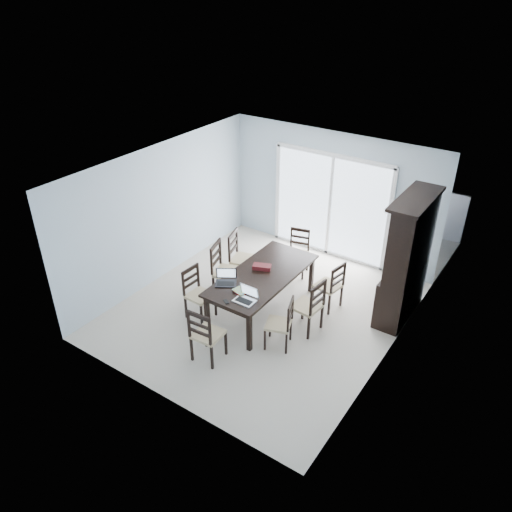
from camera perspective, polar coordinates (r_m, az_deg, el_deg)
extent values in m
plane|color=beige|center=(8.88, 0.71, -6.14)|extent=(5.00, 5.00, 0.00)
plane|color=white|center=(7.64, 0.84, 9.77)|extent=(5.00, 5.00, 0.00)
cube|color=#ACC0CD|center=(10.15, 8.63, 6.87)|extent=(4.50, 0.02, 2.60)
cube|color=#ACC0CD|center=(9.47, -10.70, 4.90)|extent=(0.02, 5.00, 2.60)
cube|color=#ACC0CD|center=(7.37, 15.55, -3.60)|extent=(0.02, 5.00, 2.60)
cube|color=gray|center=(11.56, 10.35, 2.30)|extent=(4.50, 2.00, 0.10)
cube|color=#99999E|center=(12.15, 12.62, 6.62)|extent=(4.50, 0.06, 1.10)
cube|color=black|center=(8.47, 0.74, -2.17)|extent=(1.00, 2.20, 0.04)
cube|color=black|center=(8.50, 0.74, -2.51)|extent=(0.88, 2.08, 0.10)
cube|color=black|center=(8.24, -5.60, -6.62)|extent=(0.07, 0.07, 0.69)
cube|color=black|center=(7.83, -0.77, -8.73)|extent=(0.07, 0.07, 0.69)
cube|color=black|center=(9.58, 1.94, -0.70)|extent=(0.07, 0.07, 0.69)
cube|color=black|center=(9.23, 6.34, -2.20)|extent=(0.07, 0.07, 0.69)
cube|color=black|center=(8.91, 16.17, -4.06)|extent=(0.45, 1.30, 0.85)
cube|color=black|center=(8.37, 17.39, 1.98)|extent=(0.38, 1.30, 1.30)
cube|color=black|center=(8.10, 17.91, 6.25)|extent=(0.50, 1.38, 0.05)
cube|color=black|center=(8.06, 15.13, 1.21)|extent=(0.02, 0.36, 1.18)
cube|color=black|center=(8.42, 16.15, 2.35)|extent=(0.02, 0.36, 1.18)
cube|color=black|center=(8.78, 17.08, 3.39)|extent=(0.02, 0.36, 1.18)
cube|color=silver|center=(10.24, 8.48, 5.55)|extent=(2.40, 0.02, 2.10)
cube|color=white|center=(9.83, 8.92, 11.30)|extent=(2.52, 0.05, 0.08)
cube|color=white|center=(10.22, 8.44, 5.52)|extent=(0.06, 0.05, 2.10)
cube|color=white|center=(10.69, 8.03, 0.52)|extent=(2.52, 0.05, 0.05)
cube|color=black|center=(8.87, -6.39, -4.81)|extent=(0.03, 0.03, 0.41)
cube|color=black|center=(8.66, -8.01, -5.89)|extent=(0.03, 0.03, 0.41)
cube|color=black|center=(8.66, -4.64, -5.65)|extent=(0.03, 0.03, 0.41)
cube|color=black|center=(8.46, -6.25, -6.78)|extent=(0.03, 0.03, 0.41)
cube|color=tan|center=(8.53, -6.41, -4.54)|extent=(0.42, 0.42, 0.05)
cube|color=black|center=(9.38, -3.91, -2.34)|extent=(0.05, 0.05, 0.46)
cube|color=black|center=(9.06, -4.86, -3.66)|extent=(0.05, 0.05, 0.46)
cube|color=black|center=(9.25, -1.54, -2.77)|extent=(0.05, 0.05, 0.46)
cube|color=black|center=(8.93, -2.43, -4.13)|extent=(0.05, 0.05, 0.46)
cube|color=tan|center=(9.01, -3.23, -1.84)|extent=(0.56, 0.56, 0.05)
cube|color=black|center=(9.76, -2.05, -0.91)|extent=(0.05, 0.05, 0.45)
cube|color=black|center=(9.44, -2.90, -2.10)|extent=(0.05, 0.05, 0.45)
cube|color=black|center=(9.64, 0.17, -1.31)|extent=(0.05, 0.05, 0.45)
cube|color=black|center=(9.32, -0.61, -2.53)|extent=(0.05, 0.05, 0.45)
cube|color=tan|center=(9.41, -1.37, -0.40)|extent=(0.54, 0.54, 0.05)
cube|color=black|center=(7.87, 3.49, -9.97)|extent=(0.04, 0.04, 0.39)
cube|color=black|center=(8.13, 3.99, -8.46)|extent=(0.04, 0.04, 0.39)
cube|color=black|center=(7.93, 1.03, -9.58)|extent=(0.04, 0.04, 0.39)
cube|color=black|center=(8.19, 1.61, -8.09)|extent=(0.04, 0.04, 0.39)
cube|color=tan|center=(7.89, 2.56, -7.79)|extent=(0.48, 0.48, 0.05)
cube|color=black|center=(8.16, 6.03, -8.23)|extent=(0.04, 0.04, 0.43)
cube|color=black|center=(8.42, 7.52, -6.96)|extent=(0.04, 0.04, 0.43)
cube|color=black|center=(8.33, 3.85, -7.21)|extent=(0.04, 0.04, 0.43)
cube|color=black|center=(8.58, 5.37, -6.00)|extent=(0.04, 0.04, 0.43)
cube|color=tan|center=(8.22, 5.78, -5.75)|extent=(0.46, 0.46, 0.05)
cube|color=black|center=(8.74, 8.35, -5.55)|extent=(0.04, 0.04, 0.41)
cube|color=black|center=(8.99, 9.71, -4.56)|extent=(0.04, 0.04, 0.41)
cube|color=black|center=(8.91, 6.49, -4.64)|extent=(0.04, 0.04, 0.41)
cube|color=black|center=(9.15, 7.88, -3.69)|extent=(0.04, 0.04, 0.41)
cube|color=tan|center=(8.82, 8.21, -3.39)|extent=(0.46, 0.46, 0.05)
cube|color=black|center=(7.79, -7.37, -10.53)|extent=(0.04, 0.04, 0.43)
cube|color=black|center=(7.62, -5.06, -11.51)|extent=(0.04, 0.04, 0.43)
cube|color=black|center=(8.02, -5.74, -9.05)|extent=(0.04, 0.04, 0.43)
cube|color=black|center=(7.85, -3.47, -9.96)|extent=(0.04, 0.04, 0.43)
cube|color=tan|center=(7.66, -5.49, -8.89)|extent=(0.44, 0.44, 0.05)
cube|color=black|center=(9.93, 5.90, -0.64)|extent=(0.04, 0.04, 0.40)
cube|color=black|center=(10.00, 3.94, -0.29)|extent=(0.04, 0.04, 0.40)
cube|color=black|center=(9.64, 5.36, -1.66)|extent=(0.04, 0.04, 0.40)
cube|color=black|center=(9.71, 3.35, -1.28)|extent=(0.04, 0.04, 0.40)
cube|color=tan|center=(9.71, 4.69, 0.17)|extent=(0.47, 0.47, 0.05)
cube|color=black|center=(8.21, -3.46, -3.17)|extent=(0.42, 0.38, 0.02)
cube|color=silver|center=(8.14, -3.48, -2.48)|extent=(0.28, 0.19, 0.18)
cube|color=silver|center=(7.79, -1.32, -5.16)|extent=(0.33, 0.23, 0.02)
cube|color=silver|center=(7.72, -1.33, -4.46)|extent=(0.29, 0.04, 0.18)
cube|color=maroon|center=(8.00, -1.86, -4.06)|extent=(0.26, 0.23, 0.03)
cube|color=gold|center=(7.98, -1.80, -3.97)|extent=(0.27, 0.23, 0.01)
cube|color=black|center=(7.79, -3.43, -5.23)|extent=(0.13, 0.11, 0.01)
cube|color=#4F120F|center=(8.58, 0.68, -1.27)|extent=(0.34, 0.26, 0.08)
cube|color=brown|center=(11.61, 6.62, 5.65)|extent=(2.00, 1.80, 0.96)
cube|color=gray|center=(11.41, 6.77, 7.99)|extent=(2.06, 1.86, 0.06)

